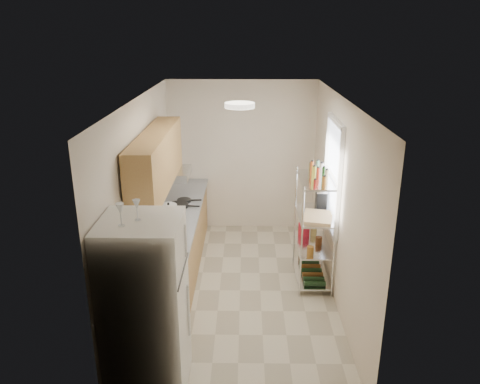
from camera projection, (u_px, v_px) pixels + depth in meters
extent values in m
cube|color=beige|center=(240.00, 291.00, 6.39)|extent=(2.50, 4.40, 0.01)
cube|color=white|center=(240.00, 98.00, 5.52)|extent=(2.50, 4.40, 0.01)
cube|color=beige|center=(242.00, 157.00, 8.04)|extent=(2.50, 0.01, 2.60)
cube|color=beige|center=(236.00, 295.00, 3.88)|extent=(2.50, 0.01, 2.60)
cube|color=beige|center=(142.00, 201.00, 5.97)|extent=(0.01, 4.40, 2.60)
cube|color=beige|center=(339.00, 202.00, 5.94)|extent=(0.01, 4.40, 2.60)
cube|color=#B0894B|center=(176.00, 247.00, 6.67)|extent=(0.60, 3.48, 0.86)
cube|color=gray|center=(176.00, 218.00, 6.52)|extent=(0.63, 3.51, 0.04)
cube|color=#B7BABC|center=(159.00, 256.00, 5.45)|extent=(0.52, 0.44, 0.04)
cube|color=#B7BABC|center=(204.00, 210.00, 7.94)|extent=(0.01, 0.55, 0.72)
cube|color=#B0894B|center=(157.00, 161.00, 5.89)|extent=(0.33, 2.20, 0.72)
cube|color=#B7BABC|center=(172.00, 174.00, 6.79)|extent=(0.50, 0.60, 0.12)
cube|color=white|center=(333.00, 175.00, 6.19)|extent=(0.06, 1.00, 1.46)
cube|color=silver|center=(311.00, 274.00, 6.62)|extent=(0.45, 0.90, 0.02)
cube|color=silver|center=(313.00, 245.00, 6.48)|extent=(0.45, 0.90, 0.02)
cube|color=silver|center=(314.00, 215.00, 6.33)|extent=(0.45, 0.90, 0.02)
cube|color=silver|center=(316.00, 180.00, 6.16)|extent=(0.45, 0.90, 0.02)
cylinder|color=silver|center=(302.00, 244.00, 5.99)|extent=(0.02, 0.02, 1.55)
cylinder|color=silver|center=(295.00, 218.00, 6.82)|extent=(0.02, 0.02, 1.55)
cylinder|color=silver|center=(335.00, 244.00, 5.98)|extent=(0.02, 0.02, 1.55)
cylinder|color=silver|center=(324.00, 218.00, 6.81)|extent=(0.02, 0.02, 1.55)
cylinder|color=white|center=(240.00, 105.00, 5.25)|extent=(0.34, 0.34, 0.05)
cube|color=white|center=(146.00, 307.00, 4.43)|extent=(0.73, 0.73, 1.78)
cylinder|color=white|center=(169.00, 211.00, 6.47)|extent=(0.23, 0.23, 0.19)
cylinder|color=black|center=(179.00, 205.00, 6.87)|extent=(0.32, 0.32, 0.05)
cylinder|color=black|center=(184.00, 201.00, 7.07)|extent=(0.23, 0.23, 0.04)
cube|color=tan|center=(318.00, 217.00, 6.18)|extent=(0.47, 0.56, 0.03)
cube|color=black|center=(321.00, 199.00, 6.53)|extent=(0.15, 0.22, 0.25)
cube|color=#AF1523|center=(304.00, 229.00, 6.73)|extent=(0.15, 0.18, 0.17)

